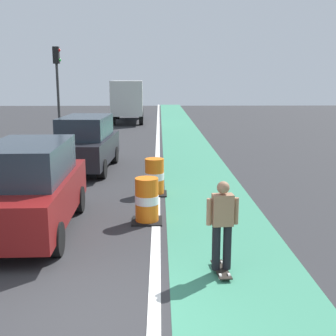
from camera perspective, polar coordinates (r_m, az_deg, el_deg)
The scene contains 10 objects.
ground_plane at distance 6.74m, azimuth -9.95°, elevation -19.03°, with size 100.00×100.00×0.00m, color #2D2D30.
bike_lane_strip at distance 18.11m, azimuth 3.35°, elevation 0.77°, with size 2.50×80.00×0.01m, color #387F60.
lane_divider_stripe at distance 18.05m, azimuth -1.40°, elevation 0.76°, with size 0.20×80.00×0.01m, color silver.
skateboarder_on_lane at distance 7.74m, azimuth 7.11°, elevation -7.35°, with size 0.57×0.82×1.69m.
parked_suv_nearest at distance 10.21m, azimuth -17.68°, elevation -2.42°, with size 2.01×4.64×2.04m.
parked_suv_second at distance 16.67m, azimuth -10.65°, elevation 3.24°, with size 2.09×4.68×2.04m.
traffic_barrel_front at distance 10.52m, azimuth -2.79°, elevation -4.29°, with size 0.73×0.73×1.09m.
traffic_barrel_mid at distance 12.99m, azimuth -1.78°, elevation -1.19°, with size 0.73×0.73×1.09m.
delivery_truck_down_block at distance 34.90m, azimuth -5.26°, elevation 9.04°, with size 2.56×7.67×3.23m.
traffic_light_corner at distance 25.08m, azimuth -14.29°, elevation 11.50°, with size 0.41×0.32×5.10m.
Camera 1 is at (0.99, -5.73, 3.42)m, focal length 46.55 mm.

